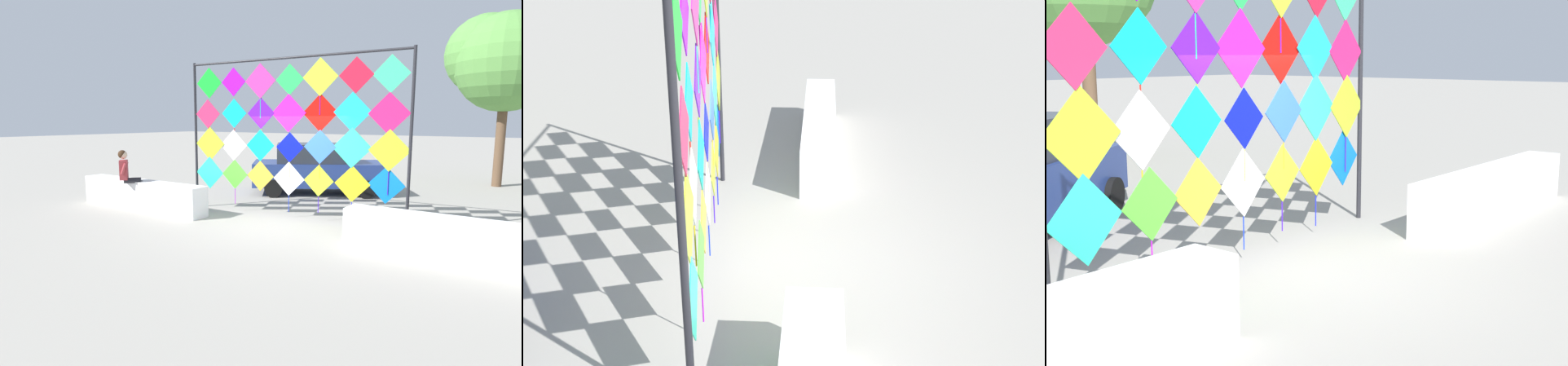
% 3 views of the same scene
% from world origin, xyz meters
% --- Properties ---
extents(ground, '(120.00, 120.00, 0.00)m').
position_xyz_m(ground, '(0.00, 0.00, 0.00)').
color(ground, '#9E998E').
extents(plaza_ledge_right, '(4.33, 0.56, 0.78)m').
position_xyz_m(plaza_ledge_right, '(4.08, -0.36, 0.39)').
color(plaza_ledge_right, white).
rests_on(plaza_ledge_right, ground).
extents(kite_display_rack, '(5.68, 0.58, 3.91)m').
position_xyz_m(kite_display_rack, '(-0.14, 0.95, 2.29)').
color(kite_display_rack, '#232328').
rests_on(kite_display_rack, ground).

